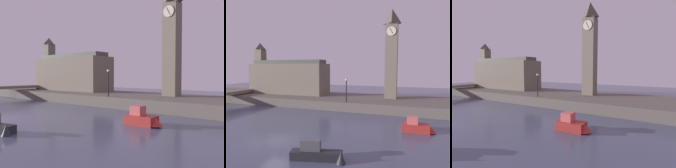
{
  "view_description": "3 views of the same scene",
  "coord_description": "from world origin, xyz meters",
  "views": [
    {
      "loc": [
        24.76,
        -11.01,
        4.43
      ],
      "look_at": [
        1.07,
        17.44,
        3.13
      ],
      "focal_mm": 39.43,
      "sensor_mm": 36.0,
      "label": 1
    },
    {
      "loc": [
        12.01,
        -15.67,
        7.06
      ],
      "look_at": [
        1.18,
        14.61,
        4.38
      ],
      "focal_mm": 32.03,
      "sensor_mm": 36.0,
      "label": 2
    },
    {
      "loc": [
        20.75,
        -7.25,
        5.9
      ],
      "look_at": [
        6.08,
        17.31,
        3.55
      ],
      "focal_mm": 28.02,
      "sensor_mm": 36.0,
      "label": 3
    }
  ],
  "objects": [
    {
      "name": "far_embankment",
      "position": [
        0.0,
        20.0,
        0.75
      ],
      "size": [
        70.0,
        12.0,
        1.5
      ],
      "primitive_type": "cube",
      "color": "#5B544C",
      "rests_on": "ground"
    },
    {
      "name": "clock_tower",
      "position": [
        8.92,
        21.27,
        9.63
      ],
      "size": [
        2.26,
        2.3,
        15.79
      ],
      "color": "#6B6051",
      "rests_on": "far_embankment"
    },
    {
      "name": "parliament_hall",
      "position": [
        -12.89,
        21.38,
        5.02
      ],
      "size": [
        16.91,
        5.51,
        11.07
      ],
      "color": "#6B6051",
      "rests_on": "far_embankment"
    },
    {
      "name": "boat_dinghy_red",
      "position": [
        13.06,
        7.39,
        0.58
      ],
      "size": [
        3.52,
        1.55,
        1.71
      ],
      "color": "maroon",
      "rests_on": "ground"
    },
    {
      "name": "streetlamp",
      "position": [
        2.5,
        14.9,
        3.86
      ],
      "size": [
        0.36,
        0.36,
        3.76
      ],
      "color": "black",
      "rests_on": "far_embankment"
    }
  ]
}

